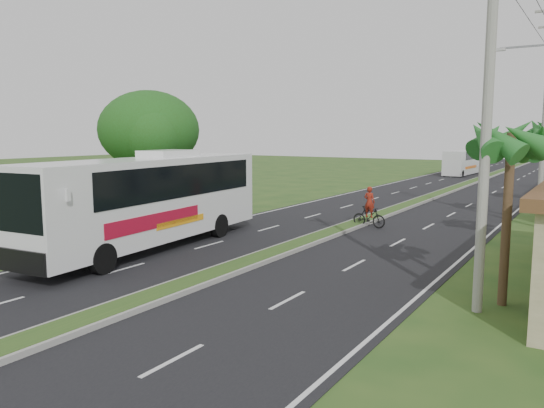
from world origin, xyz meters
The scene contains 11 objects.
ground centered at (0.00, 0.00, 0.00)m, with size 180.00×180.00×0.00m, color #264A1B.
road_asphalt centered at (0.00, 20.00, 0.01)m, with size 14.00×160.00×0.02m, color black.
median_strip centered at (0.00, 20.00, 0.10)m, with size 1.20×160.00×0.18m.
lane_edge_left centered at (-6.70, 20.00, 0.00)m, with size 0.12×160.00×0.01m, color silver.
lane_edge_right centered at (6.70, 20.00, 0.00)m, with size 0.12×160.00×0.01m, color silver.
palm_verge_a centered at (9.00, 3.00, 4.74)m, with size 2.40×2.40×5.45m.
shade_tree centered at (-12.11, 10.02, 5.03)m, with size 6.30×6.00×7.54m.
utility_pole_a centered at (8.50, 2.00, 5.67)m, with size 1.60×0.28×11.00m.
coach_bus_main centered at (-5.21, 3.21, 2.33)m, with size 3.87×13.29×4.24m.
coach_bus_far centered at (-3.23, 54.12, 1.68)m, with size 2.67×10.24×2.96m.
motorcyclist centered at (0.86, 13.08, 0.78)m, with size 1.89×0.68×2.21m.
Camera 1 is at (11.23, -13.25, 4.96)m, focal length 35.00 mm.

